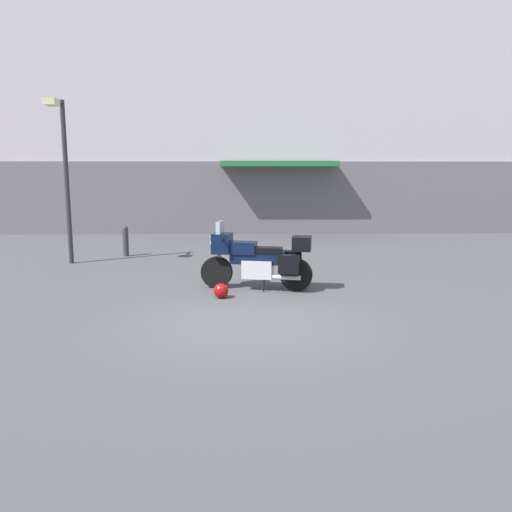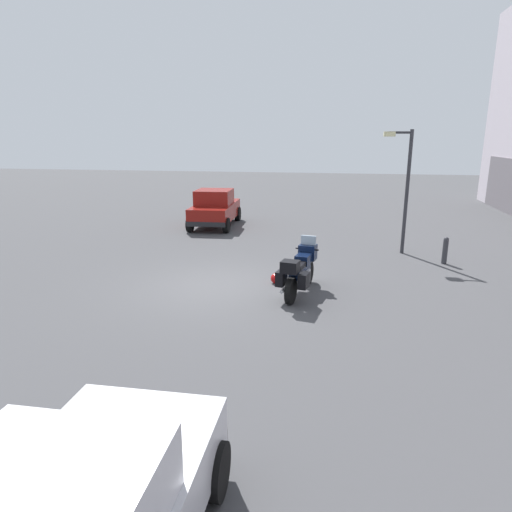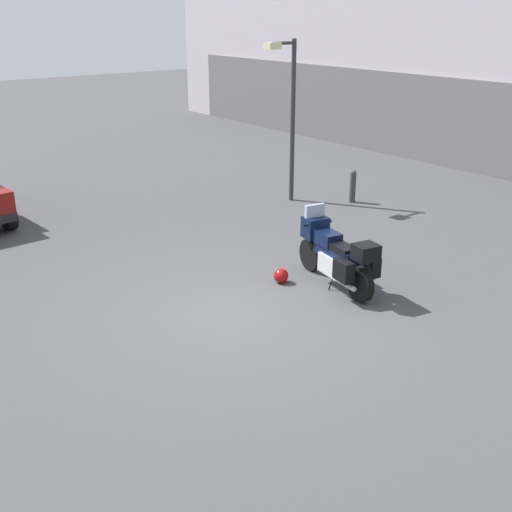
# 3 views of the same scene
# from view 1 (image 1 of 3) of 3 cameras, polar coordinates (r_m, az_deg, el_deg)

# --- Properties ---
(ground_plane) EXTENTS (80.00, 80.00, 0.00)m
(ground_plane) POSITION_cam_1_polar(r_m,az_deg,el_deg) (7.88, -0.95, -7.45)
(ground_plane) COLOR #424244
(building_facade_rear) EXTENTS (39.86, 3.40, 10.83)m
(building_facade_rear) POSITION_cam_1_polar(r_m,az_deg,el_deg) (20.79, -1.15, 17.83)
(building_facade_rear) COLOR #B2A8B2
(building_facade_rear) RESTS_ON ground
(motorcycle) EXTENTS (2.25, 0.96, 1.36)m
(motorcycle) POSITION_cam_1_polar(r_m,az_deg,el_deg) (9.88, 0.25, -0.33)
(motorcycle) COLOR black
(motorcycle) RESTS_ON ground
(helmet) EXTENTS (0.28, 0.28, 0.28)m
(helmet) POSITION_cam_1_polar(r_m,az_deg,el_deg) (9.28, -4.05, -4.01)
(helmet) COLOR #990C0C
(helmet) RESTS_ON ground
(streetlamp_curbside) EXTENTS (0.28, 0.94, 4.12)m
(streetlamp_curbside) POSITION_cam_1_polar(r_m,az_deg,el_deg) (13.48, -21.30, 9.87)
(streetlamp_curbside) COLOR #2D2D33
(streetlamp_curbside) RESTS_ON ground
(bollard_curbside) EXTENTS (0.16, 0.16, 0.86)m
(bollard_curbside) POSITION_cam_1_polar(r_m,az_deg,el_deg) (14.50, -14.78, 1.78)
(bollard_curbside) COLOR #333338
(bollard_curbside) RESTS_ON ground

